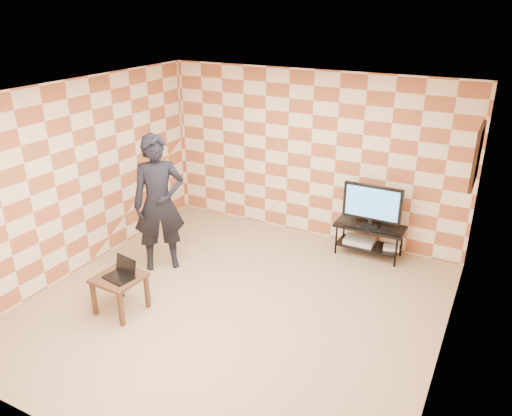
# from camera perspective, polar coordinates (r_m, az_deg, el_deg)

# --- Properties ---
(floor) EXTENTS (5.00, 5.00, 0.00)m
(floor) POSITION_cam_1_polar(r_m,az_deg,el_deg) (6.58, -2.47, -11.09)
(floor) COLOR #9E866A
(floor) RESTS_ON ground
(wall_back) EXTENTS (5.00, 0.02, 2.70)m
(wall_back) POSITION_cam_1_polar(r_m,az_deg,el_deg) (8.06, 6.31, 5.95)
(wall_back) COLOR beige
(wall_back) RESTS_ON ground
(wall_front) EXTENTS (5.00, 0.02, 2.70)m
(wall_front) POSITION_cam_1_polar(r_m,az_deg,el_deg) (4.24, -20.29, -11.98)
(wall_front) COLOR beige
(wall_front) RESTS_ON ground
(wall_left) EXTENTS (0.02, 5.00, 2.70)m
(wall_left) POSITION_cam_1_polar(r_m,az_deg,el_deg) (7.44, -19.60, 3.30)
(wall_left) COLOR beige
(wall_left) RESTS_ON ground
(wall_right) EXTENTS (0.02, 5.00, 2.70)m
(wall_right) POSITION_cam_1_polar(r_m,az_deg,el_deg) (5.25, 21.72, -5.14)
(wall_right) COLOR beige
(wall_right) RESTS_ON ground
(ceiling) EXTENTS (5.00, 5.00, 0.02)m
(ceiling) POSITION_cam_1_polar(r_m,az_deg,el_deg) (5.55, -2.95, 12.73)
(ceiling) COLOR white
(ceiling) RESTS_ON wall_back
(wall_art) EXTENTS (0.04, 0.72, 0.72)m
(wall_art) POSITION_cam_1_polar(r_m,az_deg,el_deg) (6.50, 23.99, 5.47)
(wall_art) COLOR black
(wall_art) RESTS_ON wall_right
(tv_stand) EXTENTS (1.04, 0.47, 0.50)m
(tv_stand) POSITION_cam_1_polar(r_m,az_deg,el_deg) (7.81, 12.84, -2.84)
(tv_stand) COLOR black
(tv_stand) RESTS_ON floor
(tv) EXTENTS (0.89, 0.17, 0.64)m
(tv) POSITION_cam_1_polar(r_m,az_deg,el_deg) (7.61, 13.15, 0.48)
(tv) COLOR black
(tv) RESTS_ON tv_stand
(dvd_player) EXTENTS (0.45, 0.32, 0.07)m
(dvd_player) POSITION_cam_1_polar(r_m,az_deg,el_deg) (7.90, 11.75, -3.67)
(dvd_player) COLOR silver
(dvd_player) RESTS_ON tv_stand
(game_console) EXTENTS (0.26, 0.21, 0.05)m
(game_console) POSITION_cam_1_polar(r_m,az_deg,el_deg) (7.82, 15.21, -4.40)
(game_console) COLOR silver
(game_console) RESTS_ON tv_stand
(side_table) EXTENTS (0.57, 0.57, 0.50)m
(side_table) POSITION_cam_1_polar(r_m,az_deg,el_deg) (6.49, -15.35, -8.23)
(side_table) COLOR #3E2012
(side_table) RESTS_ON floor
(laptop) EXTENTS (0.40, 0.34, 0.24)m
(laptop) POSITION_cam_1_polar(r_m,az_deg,el_deg) (6.41, -15.14, -7.18)
(laptop) COLOR black
(laptop) RESTS_ON side_table
(person) EXTENTS (0.86, 0.84, 1.99)m
(person) POSITION_cam_1_polar(r_m,az_deg,el_deg) (7.18, -11.03, 0.51)
(person) COLOR black
(person) RESTS_ON floor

